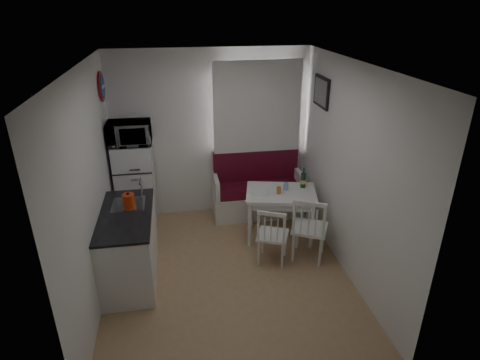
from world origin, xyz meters
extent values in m
cube|color=tan|center=(0.00, 0.00, 0.00)|extent=(3.00, 3.50, 0.02)
cube|color=white|center=(0.00, 0.00, 2.60)|extent=(3.00, 3.50, 0.02)
cube|color=white|center=(0.00, 1.75, 1.30)|extent=(3.00, 0.02, 2.60)
cube|color=white|center=(0.00, -1.75, 1.30)|extent=(3.00, 0.02, 2.60)
cube|color=white|center=(-1.50, 0.00, 1.30)|extent=(0.02, 3.50, 2.60)
cube|color=white|center=(1.50, 0.00, 1.30)|extent=(0.02, 3.50, 2.60)
cube|color=white|center=(0.70, 1.72, 1.62)|extent=(1.22, 0.06, 1.47)
cube|color=white|center=(0.70, 1.65, 1.68)|extent=(1.35, 0.02, 1.50)
cube|color=white|center=(-1.20, 0.15, 0.43)|extent=(0.60, 1.30, 0.86)
cube|color=black|center=(-1.20, 0.15, 0.89)|extent=(0.62, 1.32, 0.03)
cube|color=#99999E|center=(-1.18, 0.40, 0.85)|extent=(0.40, 0.40, 0.10)
cylinder|color=silver|center=(-1.02, 0.58, 1.03)|extent=(0.02, 0.02, 0.26)
cylinder|color=navy|center=(-1.47, 1.45, 2.15)|extent=(0.03, 0.40, 0.40)
cube|color=black|center=(1.48, 1.10, 2.05)|extent=(0.04, 0.52, 0.42)
cube|color=white|center=(0.69, 1.48, 0.20)|extent=(1.43, 0.55, 0.40)
cube|color=#5C0E22|center=(0.69, 1.48, 0.46)|extent=(1.36, 0.51, 0.13)
cube|color=#5C0E22|center=(0.69, 1.69, 0.77)|extent=(1.36, 0.11, 0.51)
cube|color=white|center=(0.87, 0.76, 0.71)|extent=(1.10, 0.88, 0.04)
cube|color=white|center=(0.87, 0.76, 0.63)|extent=(0.98, 0.76, 0.12)
cylinder|color=white|center=(0.87, 0.76, 0.35)|extent=(0.06, 0.06, 0.69)
cube|color=white|center=(0.62, 0.19, 0.39)|extent=(0.50, 0.49, 0.04)
cube|color=white|center=(0.62, 0.02, 0.61)|extent=(0.35, 0.18, 0.40)
cube|color=white|center=(1.12, 0.19, 0.45)|extent=(0.58, 0.57, 0.04)
cube|color=white|center=(1.12, 0.00, 0.70)|extent=(0.39, 0.22, 0.46)
cube|color=white|center=(-1.18, 1.40, 0.68)|extent=(0.54, 0.54, 1.35)
imported|color=white|center=(-1.18, 1.35, 1.52)|extent=(0.59, 0.40, 0.33)
cylinder|color=red|center=(-1.15, 0.24, 1.01)|extent=(0.17, 0.17, 0.23)
cylinder|color=orange|center=(0.82, 0.71, 0.78)|extent=(0.06, 0.06, 0.10)
cylinder|color=#8CB9EE|center=(0.95, 0.81, 0.79)|extent=(0.07, 0.07, 0.11)
cylinder|color=white|center=(0.57, 0.78, 0.74)|extent=(0.25, 0.25, 0.02)
camera|label=1|loc=(-0.54, -4.17, 3.21)|focal=30.00mm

